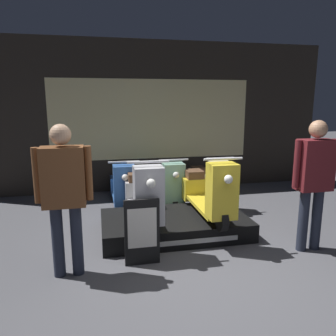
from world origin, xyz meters
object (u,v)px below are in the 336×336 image
at_px(scooter_backrow_0, 122,188).
at_px(person_right_browsing, 314,175).
at_px(scooter_display_left, 143,196).
at_px(scooter_display_right, 208,192).
at_px(scooter_backrow_2, 209,183).
at_px(price_sign_board, 142,232).
at_px(person_left_browsing, 64,188).
at_px(scooter_backrow_1, 167,185).

height_order(scooter_backrow_0, person_right_browsing, person_right_browsing).
relative_size(scooter_display_left, scooter_display_right, 1.00).
bearing_deg(scooter_backrow_2, scooter_display_right, -110.02).
bearing_deg(scooter_backrow_2, price_sign_board, -125.81).
relative_size(scooter_backrow_0, price_sign_board, 2.07).
xyz_separation_m(person_right_browsing, price_sign_board, (-2.22, 0.06, -0.61)).
distance_m(scooter_backrow_2, person_left_browsing, 3.44).
relative_size(scooter_backrow_2, person_right_browsing, 0.99).
relative_size(scooter_display_right, scooter_backrow_0, 1.00).
xyz_separation_m(scooter_display_right, scooter_backrow_0, (-1.15, 1.49, -0.27)).
bearing_deg(scooter_backrow_1, scooter_backrow_0, 180.00).
distance_m(scooter_display_left, person_left_browsing, 1.33).
bearing_deg(person_right_browsing, scooter_backrow_1, 122.07).
bearing_deg(scooter_display_left, person_right_browsing, -21.26).
distance_m(scooter_backrow_0, price_sign_board, 2.24).
bearing_deg(scooter_display_left, scooter_backrow_1, 66.03).
xyz_separation_m(scooter_display_left, person_left_browsing, (-0.97, -0.82, 0.39)).
bearing_deg(person_right_browsing, scooter_backrow_0, 134.79).
bearing_deg(scooter_display_left, price_sign_board, -98.59).
height_order(scooter_display_left, scooter_display_right, same).
relative_size(scooter_display_right, person_right_browsing, 0.99).
xyz_separation_m(scooter_display_right, scooter_backrow_1, (-0.30, 1.49, -0.27)).
bearing_deg(person_left_browsing, scooter_display_right, 22.97).
bearing_deg(scooter_backrow_0, person_right_browsing, -45.21).
distance_m(person_left_browsing, price_sign_board, 1.05).
bearing_deg(scooter_display_right, person_right_browsing, -35.65).
xyz_separation_m(scooter_display_left, scooter_display_right, (0.96, 0.00, 0.00)).
relative_size(scooter_display_left, person_right_browsing, 0.99).
xyz_separation_m(scooter_backrow_1, price_sign_board, (-0.77, -2.24, 0.04)).
bearing_deg(scooter_display_left, scooter_backrow_0, 97.03).
bearing_deg(scooter_display_right, scooter_display_left, 180.00).
height_order(scooter_backrow_2, person_left_browsing, person_left_browsing).
distance_m(scooter_display_left, scooter_backrow_2, 2.13).
bearing_deg(person_left_browsing, price_sign_board, 4.05).
relative_size(scooter_display_right, person_left_browsing, 0.99).
distance_m(person_right_browsing, price_sign_board, 2.30).
xyz_separation_m(scooter_backrow_1, person_left_browsing, (-1.63, -2.30, 0.66)).
relative_size(scooter_backrow_1, scooter_backrow_2, 1.00).
bearing_deg(person_left_browsing, scooter_backrow_2, 42.98).
distance_m(scooter_display_left, scooter_backrow_0, 1.52).
height_order(scooter_backrow_0, scooter_backrow_1, same).
xyz_separation_m(scooter_backrow_2, person_left_browsing, (-2.47, -2.30, 0.66)).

